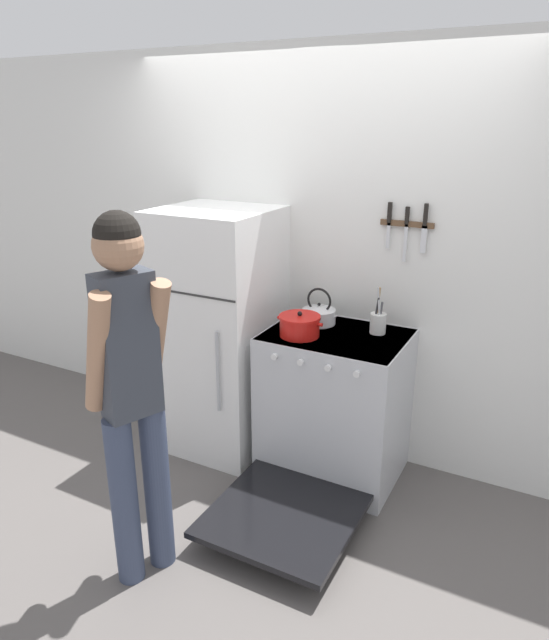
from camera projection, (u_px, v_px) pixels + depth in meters
name	position (u px, v px, depth m)	size (l,w,h in m)	color
ground_plane	(309.00, 435.00, 4.04)	(14.00, 14.00, 0.00)	#5B5654
wall_back	(315.00, 258.00, 3.64)	(10.00, 0.06, 2.55)	silver
refrigerator	(219.00, 332.00, 3.72)	(0.70, 0.69, 1.60)	white
stove_range	(332.00, 408.00, 3.46)	(0.82, 1.36, 0.92)	silver
dutch_oven_pot	(300.00, 326.00, 3.30)	(0.28, 0.24, 0.15)	red
tea_kettle	(319.00, 314.00, 3.50)	(0.26, 0.21, 0.23)	silver
utensil_jar	(378.00, 322.00, 3.34)	(0.09, 0.09, 0.28)	silver
person	(131.00, 384.00, 2.51)	(0.38, 0.43, 1.78)	#38425B
wall_knife_strip	(407.00, 223.00, 3.24)	(0.31, 0.03, 0.34)	brown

